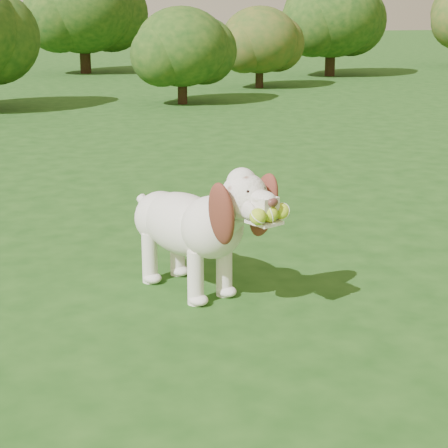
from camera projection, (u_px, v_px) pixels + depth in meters
name	position (u px, v px, depth m)	size (l,w,h in m)	color
ground	(171.00, 310.00, 3.49)	(80.00, 80.00, 0.00)	#194212
dog	(196.00, 222.00, 3.60)	(0.62, 1.02, 0.69)	white
shrub_d	(260.00, 40.00, 12.99)	(1.35, 1.35, 1.40)	#382314
shrub_c	(182.00, 47.00, 10.78)	(1.34, 1.34, 1.39)	#382314
shrub_f	(332.00, 15.00, 15.18)	(1.99, 1.99, 2.06)	#382314
shrub_i	(83.00, 8.00, 15.76)	(2.23, 2.23, 2.31)	#382314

